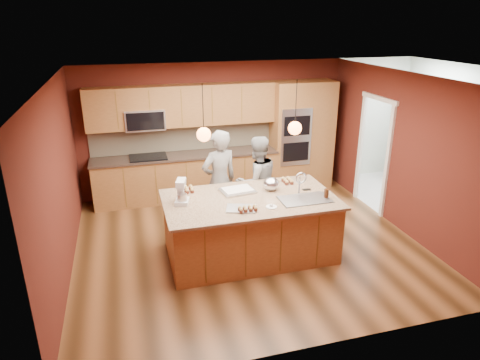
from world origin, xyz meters
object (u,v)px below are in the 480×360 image
object	(u,v)px
person_left	(219,181)
island	(251,226)
person_right	(257,182)
mixing_bowl	(271,184)
stand_mixer	(181,193)

from	to	relation	value
person_left	island	bearing A→B (deg)	89.28
island	person_left	world-z (taller)	person_left
island	person_right	world-z (taller)	person_right
person_right	mixing_bowl	xyz separation A→B (m)	(-0.01, -0.74, 0.24)
island	mixing_bowl	distance (m)	0.74
island	person_left	bearing A→B (deg)	105.12
stand_mixer	mixing_bowl	distance (m)	1.44
island	person_right	distance (m)	1.11
island	person_right	bearing A→B (deg)	67.44
stand_mixer	mixing_bowl	size ratio (longest dim) A/B	1.42
person_right	person_left	bearing A→B (deg)	-10.97
island	person_left	xyz separation A→B (m)	(-0.27, 0.98, 0.41)
island	stand_mixer	size ratio (longest dim) A/B	7.22
person_right	stand_mixer	distance (m)	1.71
stand_mixer	mixing_bowl	xyz separation A→B (m)	(1.43, 0.13, -0.05)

